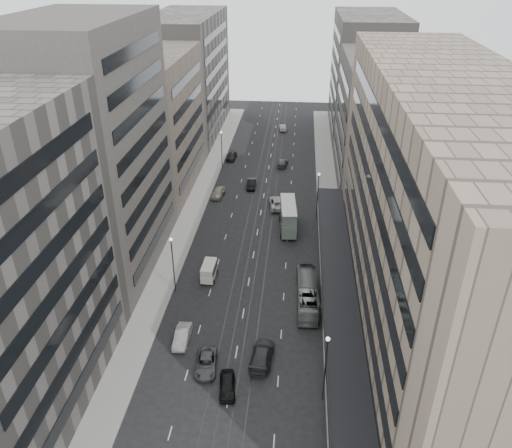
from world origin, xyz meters
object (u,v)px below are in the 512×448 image
(panel_van, at_px, (209,271))
(bus_near, at_px, (308,291))
(double_decker, at_px, (288,216))
(sedan_2, at_px, (206,363))
(bus_far, at_px, (307,295))
(sedan_0, at_px, (227,385))
(sedan_1, at_px, (182,336))

(panel_van, bearing_deg, bus_near, -13.20)
(bus_near, height_order, panel_van, bus_near)
(double_decker, xyz_separation_m, sedan_2, (-7.94, -32.15, -1.81))
(bus_far, bearing_deg, bus_near, -95.44)
(panel_van, relative_size, sedan_0, 0.92)
(double_decker, bearing_deg, sedan_0, -102.81)
(panel_van, bearing_deg, sedan_2, -79.98)
(bus_near, xyz_separation_m, sedan_0, (-8.37, -16.43, -0.65))
(bus_near, xyz_separation_m, sedan_1, (-14.72, -9.46, -0.61))
(panel_van, xyz_separation_m, sedan_0, (5.38, -19.99, -0.61))
(double_decker, distance_m, sedan_1, 30.48)
(bus_far, xyz_separation_m, double_decker, (-3.14, 19.67, 1.04))
(sedan_1, distance_m, sedan_2, 5.34)
(double_decker, relative_size, panel_van, 2.23)
(sedan_0, relative_size, sedan_2, 0.85)
(bus_far, bearing_deg, sedan_0, 60.51)
(sedan_1, bearing_deg, sedan_0, -48.91)
(bus_far, distance_m, panel_van, 14.41)
(sedan_0, bearing_deg, double_decker, 73.82)
(sedan_1, xyz_separation_m, sedan_2, (3.57, -3.98, -0.07))
(bus_far, height_order, double_decker, double_decker)
(panel_van, xyz_separation_m, sedan_1, (-0.96, -13.02, -0.57))
(bus_near, distance_m, sedan_1, 17.51)
(bus_near, relative_size, sedan_1, 2.14)
(sedan_1, relative_size, sedan_2, 0.93)
(sedan_0, xyz_separation_m, sedan_2, (-2.78, 3.00, -0.03))
(bus_near, distance_m, sedan_2, 17.47)
(bus_far, relative_size, sedan_2, 2.12)
(double_decker, relative_size, sedan_0, 2.05)
(bus_far, relative_size, panel_van, 2.72)
(bus_near, bearing_deg, sedan_2, 45.22)
(panel_van, distance_m, sedan_0, 20.71)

